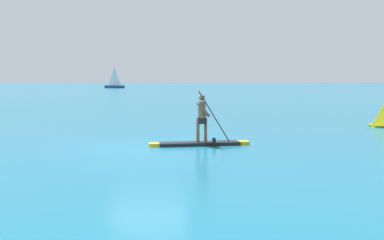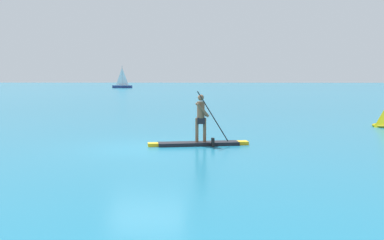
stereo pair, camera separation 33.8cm
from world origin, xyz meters
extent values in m
plane|color=#196B8C|center=(0.00, 0.00, 0.00)|extent=(440.00, 440.00, 0.00)
cube|color=black|center=(1.68, 0.81, 0.06)|extent=(2.84, 1.12, 0.12)
cube|color=yellow|center=(3.22, 1.12, 0.06)|extent=(0.42, 0.46, 0.12)
cube|color=yellow|center=(0.15, 0.49, 0.06)|extent=(0.41, 0.40, 0.12)
cylinder|color=brown|center=(1.89, 0.85, 0.53)|extent=(0.11, 0.11, 0.83)
cylinder|color=brown|center=(1.63, 0.80, 0.53)|extent=(0.11, 0.11, 0.83)
cube|color=black|center=(1.76, 0.82, 0.85)|extent=(0.30, 0.27, 0.22)
cylinder|color=brown|center=(1.76, 0.82, 1.23)|extent=(0.26, 0.26, 0.57)
sphere|color=brown|center=(1.76, 0.82, 1.65)|extent=(0.21, 0.21, 0.21)
cylinder|color=brown|center=(1.78, 0.98, 1.23)|extent=(0.44, 0.17, 0.51)
cylinder|color=brown|center=(1.84, 0.68, 1.23)|extent=(0.44, 0.17, 0.51)
cylinder|color=black|center=(2.18, 0.52, 1.02)|extent=(1.07, 0.26, 1.73)
cube|color=black|center=(2.18, 0.52, 0.14)|extent=(0.12, 0.21, 0.32)
pyramid|color=yellow|center=(10.39, 7.27, 0.56)|extent=(1.43, 1.43, 1.12)
torus|color=olive|center=(10.39, 7.27, 0.06)|extent=(1.32, 1.32, 0.12)
cube|color=navy|center=(-19.99, 91.29, 0.31)|extent=(4.61, 1.31, 0.62)
cylinder|color=#B2B2B7|center=(-19.99, 91.29, 2.93)|extent=(0.12, 0.12, 4.63)
pyramid|color=white|center=(-19.99, 91.29, 2.74)|extent=(2.03, 0.49, 4.05)
camera|label=1|loc=(1.99, -14.71, 2.31)|focal=42.55mm
camera|label=2|loc=(2.32, -14.70, 2.31)|focal=42.55mm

